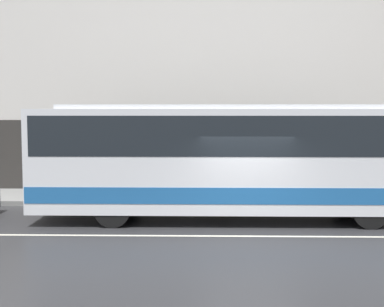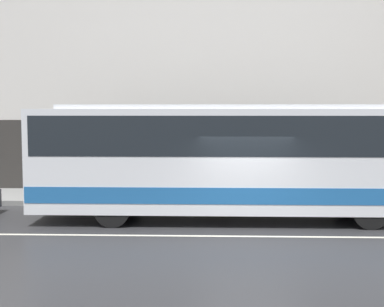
{
  "view_description": "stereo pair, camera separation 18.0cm",
  "coord_description": "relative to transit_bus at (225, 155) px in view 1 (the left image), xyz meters",
  "views": [
    {
      "loc": [
        -1.14,
        -13.37,
        3.25
      ],
      "look_at": [
        -1.49,
        2.09,
        1.93
      ],
      "focal_mm": 50.0,
      "sensor_mm": 36.0,
      "label": 1
    },
    {
      "loc": [
        -0.96,
        -13.37,
        3.25
      ],
      "look_at": [
        -1.49,
        2.09,
        1.93
      ],
      "focal_mm": 50.0,
      "sensor_mm": 36.0,
      "label": 2
    }
  ],
  "objects": [
    {
      "name": "lane_stripe",
      "position": [
        0.54,
        -2.09,
        -1.88
      ],
      "size": [
        54.0,
        0.14,
        0.01
      ],
      "color": "beige",
      "rests_on": "ground_plane"
    },
    {
      "name": "building_facade",
      "position": [
        0.54,
        4.88,
        3.77
      ],
      "size": [
        60.0,
        0.35,
        11.73
      ],
      "color": "silver",
      "rests_on": "ground_plane"
    },
    {
      "name": "sidewalk",
      "position": [
        0.54,
        3.32,
        -1.8
      ],
      "size": [
        60.0,
        2.82,
        0.17
      ],
      "color": "gray",
      "rests_on": "ground_plane"
    },
    {
      "name": "ground_plane",
      "position": [
        0.54,
        -2.09,
        -1.89
      ],
      "size": [
        60.0,
        60.0,
        0.0
      ],
      "primitive_type": "plane",
      "color": "#2D2D30"
    },
    {
      "name": "transit_bus",
      "position": [
        0.0,
        0.0,
        0.0
      ],
      "size": [
        11.0,
        2.6,
        3.35
      ],
      "color": "silver",
      "rests_on": "ground_plane"
    }
  ]
}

